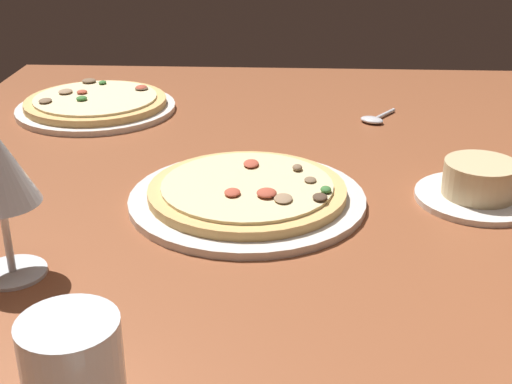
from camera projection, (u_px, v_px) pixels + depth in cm
name	position (u px, v px, depth cm)	size (l,w,h in cm)	color
dining_table	(265.00, 242.00, 83.32)	(150.00, 110.00, 4.00)	brown
pizza_main	(248.00, 194.00, 88.23)	(29.69, 29.69, 3.33)	silver
pizza_side	(96.00, 104.00, 122.75)	(27.43, 27.43, 3.30)	silver
ramekin_on_saucer	(479.00, 185.00, 88.53)	(15.69, 15.69, 5.16)	silver
spoon	(375.00, 119.00, 117.80)	(8.61, 7.09, 1.00)	silver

